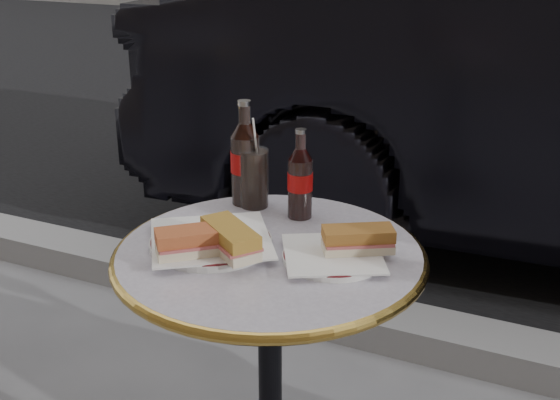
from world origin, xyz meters
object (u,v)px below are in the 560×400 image
at_px(plate_left, 211,242).
at_px(cola_bottle_left, 245,153).
at_px(cola_bottle_right, 300,174).
at_px(cola_glass, 254,178).
at_px(plate_right, 333,257).

distance_m(plate_left, cola_bottle_left, 0.26).
height_order(cola_bottle_right, cola_glass, cola_bottle_right).
xyz_separation_m(plate_right, cola_glass, (-0.26, 0.18, 0.06)).
relative_size(cola_bottle_left, cola_glass, 1.79).
distance_m(plate_left, cola_bottle_right, 0.25).
distance_m(cola_bottle_left, cola_bottle_right, 0.15).
bearing_deg(cola_bottle_left, plate_left, -79.88).
relative_size(plate_left, cola_glass, 1.81).
bearing_deg(plate_right, cola_bottle_right, 129.95).
bearing_deg(cola_bottle_right, plate_right, -50.05).
distance_m(cola_bottle_left, cola_glass, 0.06).
distance_m(plate_right, cola_bottle_right, 0.24).
xyz_separation_m(plate_right, cola_bottle_left, (-0.28, 0.19, 0.12)).
bearing_deg(plate_right, cola_glass, 145.00).
relative_size(cola_bottle_right, cola_glass, 1.48).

